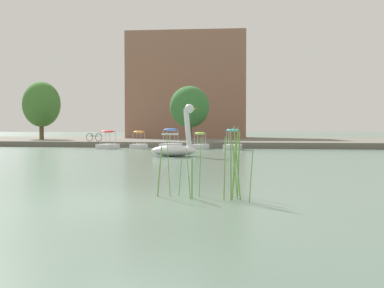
{
  "coord_description": "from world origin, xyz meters",
  "views": [
    {
      "loc": [
        2.74,
        -8.99,
        1.5
      ],
      "look_at": [
        -2.35,
        18.83,
        0.63
      ],
      "focal_mm": 42.84,
      "sensor_mm": 36.0,
      "label": 1
    }
  ],
  "objects_px": {
    "swan_boat": "(176,145)",
    "pedal_boat_blue": "(171,143)",
    "pedal_boat_cyan": "(233,143)",
    "bicycle_parked": "(94,137)",
    "pedal_boat_orange": "(139,143)",
    "tree_broadleaf_right": "(190,107)",
    "tree_broadleaf_behind_dock": "(41,104)",
    "pedal_boat_lime": "(200,144)",
    "pedal_boat_red": "(108,143)"
  },
  "relations": [
    {
      "from": "swan_boat",
      "to": "tree_broadleaf_behind_dock",
      "type": "relative_size",
      "value": 0.48
    },
    {
      "from": "pedal_boat_lime",
      "to": "tree_broadleaf_right",
      "type": "bearing_deg",
      "value": 107.89
    },
    {
      "from": "swan_boat",
      "to": "pedal_boat_red",
      "type": "distance_m",
      "value": 12.35
    },
    {
      "from": "bicycle_parked",
      "to": "pedal_boat_cyan",
      "type": "bearing_deg",
      "value": -14.54
    },
    {
      "from": "pedal_boat_cyan",
      "to": "pedal_boat_blue",
      "type": "height_order",
      "value": "pedal_boat_blue"
    },
    {
      "from": "swan_boat",
      "to": "tree_broadleaf_right",
      "type": "height_order",
      "value": "tree_broadleaf_right"
    },
    {
      "from": "pedal_boat_orange",
      "to": "pedal_boat_lime",
      "type": "bearing_deg",
      "value": -0.47
    },
    {
      "from": "pedal_boat_blue",
      "to": "bicycle_parked",
      "type": "height_order",
      "value": "pedal_boat_blue"
    },
    {
      "from": "pedal_boat_cyan",
      "to": "tree_broadleaf_right",
      "type": "bearing_deg",
      "value": 125.43
    },
    {
      "from": "pedal_boat_orange",
      "to": "tree_broadleaf_behind_dock",
      "type": "height_order",
      "value": "tree_broadleaf_behind_dock"
    },
    {
      "from": "pedal_boat_orange",
      "to": "tree_broadleaf_behind_dock",
      "type": "bearing_deg",
      "value": 143.89
    },
    {
      "from": "swan_boat",
      "to": "pedal_boat_blue",
      "type": "xyz_separation_m",
      "value": [
        -2.58,
        9.91,
        -0.16
      ]
    },
    {
      "from": "pedal_boat_orange",
      "to": "tree_broadleaf_right",
      "type": "relative_size",
      "value": 0.37
    },
    {
      "from": "swan_boat",
      "to": "pedal_boat_lime",
      "type": "distance_m",
      "value": 10.09
    },
    {
      "from": "tree_broadleaf_behind_dock",
      "to": "tree_broadleaf_right",
      "type": "relative_size",
      "value": 1.23
    },
    {
      "from": "pedal_boat_cyan",
      "to": "pedal_boat_red",
      "type": "xyz_separation_m",
      "value": [
        -10.07,
        -0.25,
        0.02
      ]
    },
    {
      "from": "pedal_boat_cyan",
      "to": "pedal_boat_lime",
      "type": "xyz_separation_m",
      "value": [
        -2.59,
        0.19,
        -0.08
      ]
    },
    {
      "from": "pedal_boat_red",
      "to": "bicycle_parked",
      "type": "relative_size",
      "value": 1.28
    },
    {
      "from": "swan_boat",
      "to": "pedal_boat_cyan",
      "type": "bearing_deg",
      "value": 76.66
    },
    {
      "from": "swan_boat",
      "to": "pedal_boat_cyan",
      "type": "height_order",
      "value": "swan_boat"
    },
    {
      "from": "swan_boat",
      "to": "tree_broadleaf_right",
      "type": "relative_size",
      "value": 0.58
    },
    {
      "from": "pedal_boat_orange",
      "to": "bicycle_parked",
      "type": "bearing_deg",
      "value": 148.98
    },
    {
      "from": "pedal_boat_orange",
      "to": "pedal_boat_cyan",
      "type": "bearing_deg",
      "value": -1.76
    },
    {
      "from": "tree_broadleaf_behind_dock",
      "to": "tree_broadleaf_right",
      "type": "height_order",
      "value": "tree_broadleaf_behind_dock"
    },
    {
      "from": "tree_broadleaf_right",
      "to": "bicycle_parked",
      "type": "height_order",
      "value": "tree_broadleaf_right"
    },
    {
      "from": "pedal_boat_lime",
      "to": "tree_broadleaf_behind_dock",
      "type": "distance_m",
      "value": 22.04
    },
    {
      "from": "pedal_boat_blue",
      "to": "tree_broadleaf_behind_dock",
      "type": "distance_m",
      "value": 20.13
    },
    {
      "from": "tree_broadleaf_right",
      "to": "pedal_boat_lime",
      "type": "bearing_deg",
      "value": -72.11
    },
    {
      "from": "pedal_boat_lime",
      "to": "pedal_boat_red",
      "type": "xyz_separation_m",
      "value": [
        -7.48,
        -0.44,
        0.09
      ]
    },
    {
      "from": "tree_broadleaf_right",
      "to": "pedal_boat_red",
      "type": "bearing_deg",
      "value": -128.87
    },
    {
      "from": "pedal_boat_orange",
      "to": "tree_broadleaf_right",
      "type": "xyz_separation_m",
      "value": [
        2.99,
        6.27,
        3.17
      ]
    },
    {
      "from": "swan_boat",
      "to": "pedal_boat_orange",
      "type": "xyz_separation_m",
      "value": [
        -5.27,
        10.12,
        -0.16
      ]
    },
    {
      "from": "pedal_boat_red",
      "to": "tree_broadleaf_right",
      "type": "distance_m",
      "value": 9.23
    },
    {
      "from": "swan_boat",
      "to": "pedal_boat_orange",
      "type": "relative_size",
      "value": 1.59
    },
    {
      "from": "pedal_boat_cyan",
      "to": "bicycle_parked",
      "type": "xyz_separation_m",
      "value": [
        -12.7,
        3.29,
        0.39
      ]
    },
    {
      "from": "pedal_boat_blue",
      "to": "tree_broadleaf_right",
      "type": "relative_size",
      "value": 0.46
    },
    {
      "from": "pedal_boat_cyan",
      "to": "tree_broadleaf_behind_dock",
      "type": "distance_m",
      "value": 24.39
    },
    {
      "from": "pedal_boat_blue",
      "to": "pedal_boat_orange",
      "type": "distance_m",
      "value": 2.7
    },
    {
      "from": "pedal_boat_blue",
      "to": "pedal_boat_red",
      "type": "bearing_deg",
      "value": -177.0
    },
    {
      "from": "tree_broadleaf_behind_dock",
      "to": "pedal_boat_blue",
      "type": "bearing_deg",
      "value": -32.02
    },
    {
      "from": "pedal_boat_blue",
      "to": "tree_broadleaf_right",
      "type": "bearing_deg",
      "value": 87.35
    },
    {
      "from": "pedal_boat_cyan",
      "to": "tree_broadleaf_right",
      "type": "xyz_separation_m",
      "value": [
        -4.63,
        6.5,
        3.18
      ]
    },
    {
      "from": "pedal_boat_blue",
      "to": "tree_broadleaf_behind_dock",
      "type": "relative_size",
      "value": 0.37
    },
    {
      "from": "pedal_boat_red",
      "to": "tree_broadleaf_behind_dock",
      "type": "relative_size",
      "value": 0.34
    },
    {
      "from": "pedal_boat_lime",
      "to": "swan_boat",
      "type": "bearing_deg",
      "value": -88.61
    },
    {
      "from": "swan_boat",
      "to": "pedal_boat_cyan",
      "type": "distance_m",
      "value": 10.16
    },
    {
      "from": "pedal_boat_orange",
      "to": "tree_broadleaf_behind_dock",
      "type": "distance_m",
      "value": 17.83
    },
    {
      "from": "swan_boat",
      "to": "bicycle_parked",
      "type": "height_order",
      "value": "swan_boat"
    },
    {
      "from": "tree_broadleaf_right",
      "to": "pedal_boat_blue",
      "type": "bearing_deg",
      "value": -92.65
    },
    {
      "from": "pedal_boat_cyan",
      "to": "bicycle_parked",
      "type": "relative_size",
      "value": 1.42
    }
  ]
}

